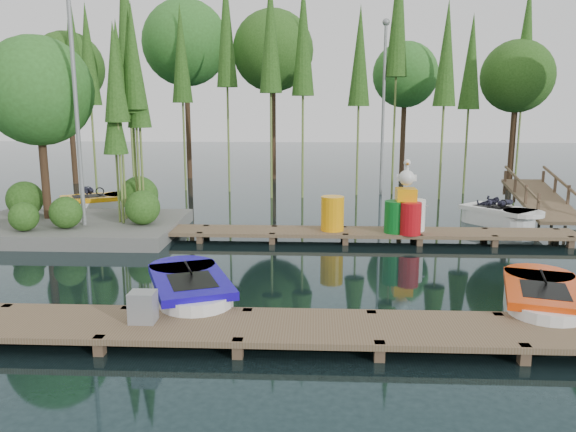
{
  "coord_description": "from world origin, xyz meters",
  "views": [
    {
      "loc": [
        1.15,
        -13.08,
        3.81
      ],
      "look_at": [
        0.5,
        0.5,
        1.1
      ],
      "focal_mm": 35.0,
      "sensor_mm": 36.0,
      "label": 1
    }
  ],
  "objects_px": {
    "island": "(62,126)",
    "boat_red": "(542,302)",
    "utility_cabinet": "(143,307)",
    "yellow_barrel": "(332,213)",
    "drum_cluster": "(407,211)",
    "boat_blue": "(190,293)",
    "boat_yellow_far": "(97,204)"
  },
  "relations": [
    {
      "from": "boat_red",
      "to": "yellow_barrel",
      "type": "height_order",
      "value": "yellow_barrel"
    },
    {
      "from": "island",
      "to": "yellow_barrel",
      "type": "distance_m",
      "value": 8.35
    },
    {
      "from": "boat_blue",
      "to": "utility_cabinet",
      "type": "height_order",
      "value": "boat_blue"
    },
    {
      "from": "island",
      "to": "yellow_barrel",
      "type": "xyz_separation_m",
      "value": [
        7.96,
        -0.79,
        -2.4
      ]
    },
    {
      "from": "utility_cabinet",
      "to": "drum_cluster",
      "type": "relative_size",
      "value": 0.25
    },
    {
      "from": "island",
      "to": "utility_cabinet",
      "type": "xyz_separation_m",
      "value": [
        4.66,
        -7.79,
        -2.63
      ]
    },
    {
      "from": "boat_yellow_far",
      "to": "yellow_barrel",
      "type": "bearing_deg",
      "value": -34.48
    },
    {
      "from": "boat_blue",
      "to": "boat_yellow_far",
      "type": "bearing_deg",
      "value": 98.25
    },
    {
      "from": "drum_cluster",
      "to": "boat_red",
      "type": "bearing_deg",
      "value": -73.9
    },
    {
      "from": "boat_yellow_far",
      "to": "utility_cabinet",
      "type": "bearing_deg",
      "value": -75.01
    },
    {
      "from": "boat_yellow_far",
      "to": "utility_cabinet",
      "type": "xyz_separation_m",
      "value": [
        4.97,
        -10.82,
        0.25
      ]
    },
    {
      "from": "boat_red",
      "to": "drum_cluster",
      "type": "height_order",
      "value": "drum_cluster"
    },
    {
      "from": "yellow_barrel",
      "to": "drum_cluster",
      "type": "relative_size",
      "value": 0.48
    },
    {
      "from": "boat_blue",
      "to": "boat_yellow_far",
      "type": "height_order",
      "value": "boat_yellow_far"
    },
    {
      "from": "boat_blue",
      "to": "drum_cluster",
      "type": "xyz_separation_m",
      "value": [
        4.91,
        5.36,
        0.61
      ]
    },
    {
      "from": "island",
      "to": "boat_yellow_far",
      "type": "distance_m",
      "value": 4.19
    },
    {
      "from": "island",
      "to": "boat_red",
      "type": "distance_m",
      "value": 13.6
    },
    {
      "from": "island",
      "to": "yellow_barrel",
      "type": "height_order",
      "value": "island"
    },
    {
      "from": "boat_red",
      "to": "boat_yellow_far",
      "type": "bearing_deg",
      "value": 157.73
    },
    {
      "from": "island",
      "to": "utility_cabinet",
      "type": "height_order",
      "value": "island"
    },
    {
      "from": "boat_blue",
      "to": "utility_cabinet",
      "type": "bearing_deg",
      "value": -128.35
    },
    {
      "from": "utility_cabinet",
      "to": "boat_yellow_far",
      "type": "bearing_deg",
      "value": 114.67
    },
    {
      "from": "island",
      "to": "boat_yellow_far",
      "type": "relative_size",
      "value": 2.1
    },
    {
      "from": "boat_red",
      "to": "boat_yellow_far",
      "type": "relative_size",
      "value": 0.95
    },
    {
      "from": "boat_red",
      "to": "utility_cabinet",
      "type": "relative_size",
      "value": 5.97
    },
    {
      "from": "drum_cluster",
      "to": "yellow_barrel",
      "type": "bearing_deg",
      "value": 175.69
    },
    {
      "from": "boat_red",
      "to": "drum_cluster",
      "type": "distance_m",
      "value": 5.78
    },
    {
      "from": "boat_blue",
      "to": "boat_yellow_far",
      "type": "xyz_separation_m",
      "value": [
        -5.41,
        9.33,
        0.03
      ]
    },
    {
      "from": "island",
      "to": "drum_cluster",
      "type": "bearing_deg",
      "value": -5.39
    },
    {
      "from": "boat_blue",
      "to": "drum_cluster",
      "type": "bearing_deg",
      "value": 25.63
    },
    {
      "from": "utility_cabinet",
      "to": "yellow_barrel",
      "type": "bearing_deg",
      "value": 64.74
    },
    {
      "from": "utility_cabinet",
      "to": "boat_red",
      "type": "bearing_deg",
      "value": 10.81
    }
  ]
}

